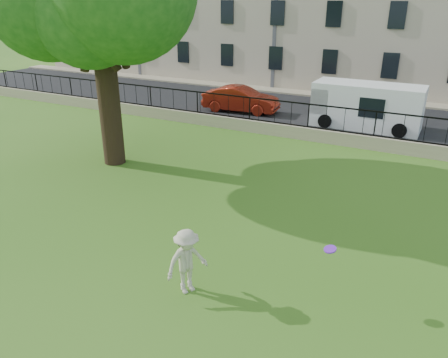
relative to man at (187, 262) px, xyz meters
The scene contains 9 objects.
ground 1.42m from the man, 161.61° to the left, with size 120.00×120.00×0.00m, color #366818.
retaining_wall 12.43m from the man, 95.16° to the left, with size 50.00×0.40×0.60m, color gray.
iron_railing 12.43m from the man, 95.16° to the left, with size 50.00×0.05×1.13m.
street 17.13m from the man, 93.74° to the left, with size 60.00×9.00×0.01m, color black.
sidewalk 22.31m from the man, 92.87° to the left, with size 60.00×1.40×0.12m, color gray.
man is the anchor object (origin of this frame).
frisbee 3.16m from the man, 22.36° to the left, with size 0.27×0.27×0.03m, color purple.
red_sedan 16.95m from the man, 111.52° to the left, with size 1.54×4.40×1.45m, color maroon.
white_van 15.80m from the man, 86.80° to the left, with size 5.32×2.08×2.23m, color white.
Camera 1 is at (5.70, -7.34, 6.30)m, focal length 35.00 mm.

